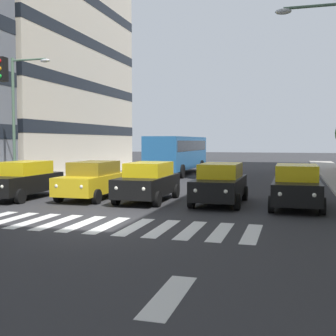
{
  "coord_description": "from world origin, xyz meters",
  "views": [
    {
      "loc": [
        -6.04,
        12.51,
        2.67
      ],
      "look_at": [
        -0.82,
        -5.58,
        1.49
      ],
      "focal_mm": 46.28,
      "sensor_mm": 36.0,
      "label": 1
    }
  ],
  "objects_px": {
    "street_lamp_right": "(19,109)",
    "car_3": "(93,180)",
    "car_2": "(148,181)",
    "bus_behind_traffic": "(178,151)",
    "car_1": "(220,183)",
    "car_4": "(23,180)",
    "car_0": "(296,186)"
  },
  "relations": [
    {
      "from": "car_3",
      "to": "car_4",
      "type": "height_order",
      "value": "same"
    },
    {
      "from": "car_4",
      "to": "car_3",
      "type": "bearing_deg",
      "value": -165.27
    },
    {
      "from": "car_0",
      "to": "car_1",
      "type": "bearing_deg",
      "value": -4.18
    },
    {
      "from": "car_0",
      "to": "bus_behind_traffic",
      "type": "distance_m",
      "value": 18.12
    },
    {
      "from": "car_2",
      "to": "car_4",
      "type": "height_order",
      "value": "same"
    },
    {
      "from": "bus_behind_traffic",
      "to": "street_lamp_right",
      "type": "height_order",
      "value": "street_lamp_right"
    },
    {
      "from": "car_4",
      "to": "bus_behind_traffic",
      "type": "distance_m",
      "value": 16.62
    },
    {
      "from": "bus_behind_traffic",
      "to": "car_0",
      "type": "bearing_deg",
      "value": 119.88
    },
    {
      "from": "car_0",
      "to": "car_4",
      "type": "distance_m",
      "value": 12.19
    },
    {
      "from": "car_3",
      "to": "car_4",
      "type": "distance_m",
      "value": 3.27
    },
    {
      "from": "car_1",
      "to": "bus_behind_traffic",
      "type": "xyz_separation_m",
      "value": [
        5.91,
        -15.47,
        0.97
      ]
    },
    {
      "from": "car_0",
      "to": "street_lamp_right",
      "type": "distance_m",
      "value": 15.17
    },
    {
      "from": "car_4",
      "to": "bus_behind_traffic",
      "type": "bearing_deg",
      "value": -100.99
    },
    {
      "from": "car_3",
      "to": "car_1",
      "type": "bearing_deg",
      "value": 179.88
    },
    {
      "from": "car_2",
      "to": "car_4",
      "type": "distance_m",
      "value": 5.93
    },
    {
      "from": "car_2",
      "to": "bus_behind_traffic",
      "type": "relative_size",
      "value": 0.42
    },
    {
      "from": "street_lamp_right",
      "to": "car_4",
      "type": "bearing_deg",
      "value": 126.17
    },
    {
      "from": "car_2",
      "to": "bus_behind_traffic",
      "type": "bearing_deg",
      "value": -80.08
    },
    {
      "from": "car_2",
      "to": "car_3",
      "type": "height_order",
      "value": "same"
    },
    {
      "from": "car_0",
      "to": "car_1",
      "type": "relative_size",
      "value": 1.0
    },
    {
      "from": "car_0",
      "to": "street_lamp_right",
      "type": "relative_size",
      "value": 0.63
    },
    {
      "from": "car_4",
      "to": "car_2",
      "type": "bearing_deg",
      "value": -172.67
    },
    {
      "from": "car_1",
      "to": "car_4",
      "type": "distance_m",
      "value": 9.11
    },
    {
      "from": "car_2",
      "to": "car_4",
      "type": "xyz_separation_m",
      "value": [
        5.88,
        0.76,
        0.0
      ]
    },
    {
      "from": "car_1",
      "to": "car_4",
      "type": "bearing_deg",
      "value": 5.16
    },
    {
      "from": "car_0",
      "to": "bus_behind_traffic",
      "type": "bearing_deg",
      "value": -60.12
    },
    {
      "from": "car_2",
      "to": "street_lamp_right",
      "type": "bearing_deg",
      "value": -16.58
    },
    {
      "from": "car_0",
      "to": "car_2",
      "type": "xyz_separation_m",
      "value": [
        6.3,
        -0.16,
        0.0
      ]
    },
    {
      "from": "car_2",
      "to": "car_4",
      "type": "bearing_deg",
      "value": 7.33
    },
    {
      "from": "street_lamp_right",
      "to": "car_3",
      "type": "bearing_deg",
      "value": 156.69
    },
    {
      "from": "car_3",
      "to": "street_lamp_right",
      "type": "bearing_deg",
      "value": -23.31
    },
    {
      "from": "car_0",
      "to": "car_4",
      "type": "xyz_separation_m",
      "value": [
        12.18,
        0.59,
        0.0
      ]
    }
  ]
}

